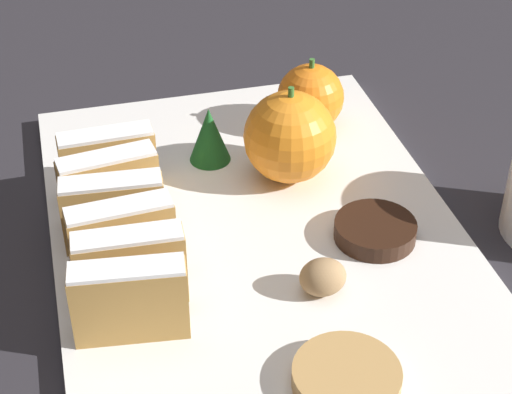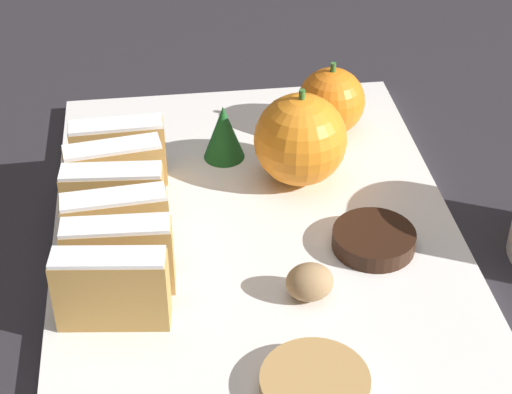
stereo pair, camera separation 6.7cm
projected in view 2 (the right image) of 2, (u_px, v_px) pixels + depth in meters
ground_plane at (256, 238)px, 0.70m from camera, size 6.00×6.00×0.00m
serving_platter at (256, 233)px, 0.69m from camera, size 0.32×0.45×0.01m
stollen_slice_front at (111, 289)px, 0.59m from camera, size 0.08×0.03×0.06m
stollen_slice_second at (119, 257)px, 0.61m from camera, size 0.08×0.03×0.06m
stollen_slice_third at (117, 228)px, 0.64m from camera, size 0.08×0.03×0.06m
stollen_slice_fourth at (114, 201)px, 0.67m from camera, size 0.08×0.03×0.06m
stollen_slice_fifth at (115, 177)px, 0.70m from camera, size 0.08×0.03×0.06m
stollen_slice_sixth at (119, 153)px, 0.72m from camera, size 0.08×0.02×0.06m
orange_near at (300, 140)px, 0.72m from camera, size 0.08×0.08×0.09m
orange_far at (331, 101)px, 0.79m from camera, size 0.06×0.06×0.07m
walnut at (310, 282)px, 0.62m from camera, size 0.03×0.03×0.03m
chocolate_cookie at (374, 240)px, 0.67m from camera, size 0.07×0.07×0.01m
gingerbread_cookie at (315, 384)px, 0.55m from camera, size 0.07×0.07×0.01m
evergreen_sprig at (224, 132)px, 0.76m from camera, size 0.04×0.04×0.05m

